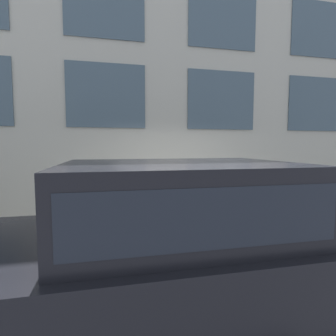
# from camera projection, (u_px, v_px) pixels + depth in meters

# --- Properties ---
(ground_plane) EXTENTS (80.00, 80.00, 0.00)m
(ground_plane) POSITION_uv_depth(u_px,v_px,m) (197.00, 261.00, 4.28)
(ground_plane) COLOR #47474C
(sidewalk) EXTENTS (2.32, 60.00, 0.15)m
(sidewalk) POSITION_uv_depth(u_px,v_px,m) (179.00, 234.00, 5.41)
(sidewalk) COLOR #A8A093
(sidewalk) RESTS_ON ground_plane
(fire_hydrant) EXTENTS (0.29, 0.42, 0.70)m
(fire_hydrant) POSITION_uv_depth(u_px,v_px,m) (188.00, 225.00, 4.59)
(fire_hydrant) COLOR gold
(fire_hydrant) RESTS_ON sidewalk
(person) EXTENTS (0.30, 0.20, 1.26)m
(person) POSITION_uv_depth(u_px,v_px,m) (148.00, 201.00, 4.69)
(person) COLOR #726651
(person) RESTS_ON sidewalk
(parked_car_charcoal_near) EXTENTS (1.90, 4.66, 1.71)m
(parked_car_charcoal_near) POSITION_uv_depth(u_px,v_px,m) (179.00, 236.00, 2.66)
(parked_car_charcoal_near) COLOR black
(parked_car_charcoal_near) RESTS_ON ground_plane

